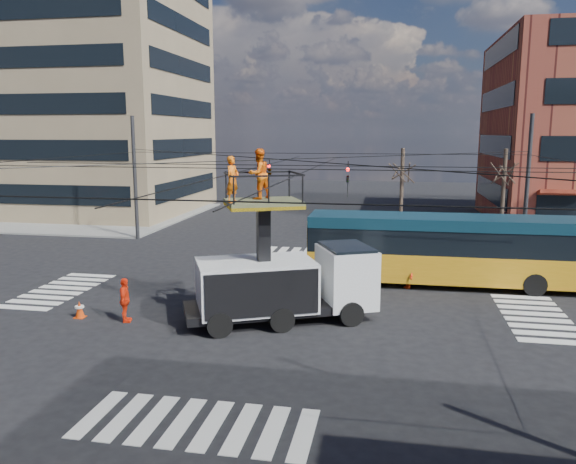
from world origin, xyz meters
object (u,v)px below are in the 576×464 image
at_px(traffic_cone, 80,309).
at_px(worker_ground, 125,300).
at_px(flagger, 407,270).
at_px(city_bus, 444,248).
at_px(utility_truck, 285,267).

xyz_separation_m(traffic_cone, worker_ground, (1.95, -0.13, 0.50)).
distance_m(traffic_cone, worker_ground, 2.02).
bearing_deg(flagger, city_bus, 95.33).
xyz_separation_m(utility_truck, flagger, (4.58, 5.32, -1.21)).
distance_m(city_bus, worker_ground, 14.21).
relative_size(city_bus, worker_ground, 7.45).
distance_m(city_bus, traffic_cone, 15.87).
bearing_deg(utility_truck, flagger, 24.67).
bearing_deg(traffic_cone, city_bus, 27.86).
xyz_separation_m(city_bus, traffic_cone, (-13.97, -7.39, -1.39)).
relative_size(utility_truck, flagger, 4.29).
bearing_deg(city_bus, flagger, -151.41).
height_order(utility_truck, city_bus, utility_truck).
relative_size(utility_truck, worker_ground, 4.39).
bearing_deg(utility_truck, traffic_cone, 163.77).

